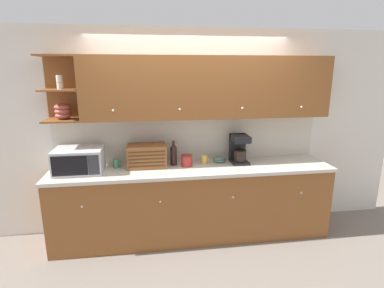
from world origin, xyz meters
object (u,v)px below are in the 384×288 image
at_px(mug_blue_second, 204,160).
at_px(bread_box, 147,156).
at_px(microwave, 79,160).
at_px(storage_canister, 187,160).
at_px(mug, 117,163).
at_px(wine_bottle, 174,154).
at_px(bowl_stack_on_counter, 219,159).
at_px(coffee_maker, 239,148).

bearing_deg(mug_blue_second, bread_box, -179.28).
relative_size(microwave, storage_canister, 3.76).
bearing_deg(mug, wine_bottle, 0.62).
bearing_deg(wine_bottle, microwave, -174.63).
relative_size(wine_bottle, bowl_stack_on_counter, 1.86).
relative_size(mug_blue_second, coffee_maker, 0.30).
distance_m(storage_canister, bowl_stack_on_counter, 0.45).
bearing_deg(mug_blue_second, storage_canister, -165.51).
bearing_deg(bread_box, microwave, -173.72).
relative_size(mug, bread_box, 0.23).
bearing_deg(coffee_maker, storage_canister, -174.80).
height_order(bread_box, bowl_stack_on_counter, bread_box).
bearing_deg(wine_bottle, mug, -179.38).
height_order(bread_box, storage_canister, bread_box).
height_order(microwave, wine_bottle, wine_bottle).
bearing_deg(bowl_stack_on_counter, storage_canister, -165.46).
bearing_deg(wine_bottle, bread_box, -176.81).
bearing_deg(bowl_stack_on_counter, microwave, -175.03).
xyz_separation_m(bread_box, mug_blue_second, (0.72, 0.01, -0.08)).
relative_size(microwave, mug_blue_second, 5.03).
xyz_separation_m(mug_blue_second, bowl_stack_on_counter, (0.20, 0.05, -0.02)).
bearing_deg(wine_bottle, bowl_stack_on_counter, 4.23).
bearing_deg(mug_blue_second, coffee_maker, 0.29).
bearing_deg(coffee_maker, microwave, -177.15).
bearing_deg(storage_canister, mug_blue_second, 14.49).
distance_m(microwave, mug_blue_second, 1.50).
height_order(bread_box, wine_bottle, wine_bottle).
distance_m(mug_blue_second, coffee_maker, 0.47).
relative_size(wine_bottle, mug_blue_second, 2.88).
distance_m(wine_bottle, mug_blue_second, 0.40).
distance_m(microwave, coffee_maker, 1.95).
distance_m(bowl_stack_on_counter, coffee_maker, 0.29).
distance_m(storage_canister, coffee_maker, 0.70).
xyz_separation_m(bread_box, coffee_maker, (1.17, 0.01, 0.05)).
relative_size(wine_bottle, coffee_maker, 0.86).
xyz_separation_m(bowl_stack_on_counter, coffee_maker, (0.25, -0.05, 0.15)).
relative_size(mug, wine_bottle, 0.34).
relative_size(microwave, mug, 5.08).
bearing_deg(bowl_stack_on_counter, coffee_maker, -11.69).
height_order(microwave, bread_box, microwave).
bearing_deg(coffee_maker, wine_bottle, 179.52).
distance_m(wine_bottle, coffee_maker, 0.84).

